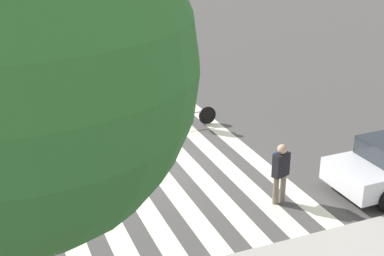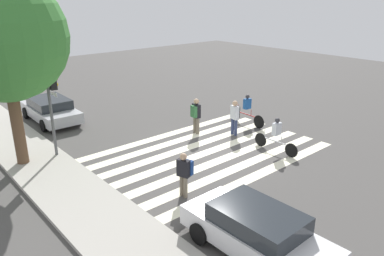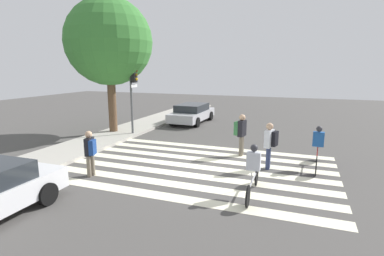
% 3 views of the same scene
% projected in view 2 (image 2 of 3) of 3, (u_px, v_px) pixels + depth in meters
% --- Properties ---
extents(ground_plane, '(60.00, 60.00, 0.00)m').
position_uv_depth(ground_plane, '(208.00, 152.00, 16.82)').
color(ground_plane, '#4C4947').
extents(sidewalk_curb, '(36.00, 2.50, 0.14)m').
position_uv_depth(sidewalk_curb, '(77.00, 197.00, 12.94)').
color(sidewalk_curb, '#ADA89E').
rests_on(sidewalk_curb, ground_plane).
extents(crosswalk_stripes, '(6.37, 10.00, 0.01)m').
position_uv_depth(crosswalk_stripes, '(208.00, 152.00, 16.82)').
color(crosswalk_stripes, '#F2EDCC').
rests_on(crosswalk_stripes, ground_plane).
extents(traffic_light, '(0.60, 0.50, 4.03)m').
position_uv_depth(traffic_light, '(52.00, 94.00, 15.40)').
color(traffic_light, '#515456').
rests_on(traffic_light, ground_plane).
extents(street_tree, '(4.80, 4.80, 7.60)m').
position_uv_depth(street_tree, '(3.00, 38.00, 13.76)').
color(street_tree, brown).
rests_on(street_tree, ground_plane).
extents(pedestrian_adult_yellow_jacket, '(0.49, 0.47, 1.64)m').
position_uv_depth(pedestrian_adult_yellow_jacket, '(184.00, 171.00, 12.85)').
color(pedestrian_adult_yellow_jacket, '#6B6051').
rests_on(pedestrian_adult_yellow_jacket, ground_plane).
extents(pedestrian_adult_tall_backpack, '(0.53, 0.49, 1.77)m').
position_uv_depth(pedestrian_adult_tall_backpack, '(235.00, 115.00, 18.56)').
color(pedestrian_adult_tall_backpack, navy).
rests_on(pedestrian_adult_tall_backpack, ground_plane).
extents(pedestrian_child_with_backpack, '(0.54, 0.48, 1.82)m').
position_uv_depth(pedestrian_child_with_backpack, '(196.00, 113.00, 18.68)').
color(pedestrian_child_with_backpack, '#6B6051').
rests_on(pedestrian_child_with_backpack, ground_plane).
extents(cyclist_far_lane, '(2.50, 0.41, 1.65)m').
position_uv_depth(cyclist_far_lane, '(247.00, 109.00, 20.16)').
color(cyclist_far_lane, black).
rests_on(cyclist_far_lane, ground_plane).
extents(cyclist_mid_street, '(2.32, 0.40, 1.59)m').
position_uv_depth(cyclist_mid_street, '(276.00, 134.00, 16.59)').
color(cyclist_mid_street, black).
rests_on(cyclist_mid_street, ground_plane).
extents(car_parked_silver_sedan, '(4.39, 1.94, 1.37)m').
position_uv_depth(car_parked_silver_sedan, '(257.00, 231.00, 10.03)').
color(car_parked_silver_sedan, silver).
rests_on(car_parked_silver_sedan, ground_plane).
extents(car_parked_far_curb, '(4.60, 2.10, 1.31)m').
position_uv_depth(car_parked_far_curb, '(50.00, 109.00, 20.67)').
color(car_parked_far_curb, '#B7B7BC').
rests_on(car_parked_far_curb, ground_plane).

